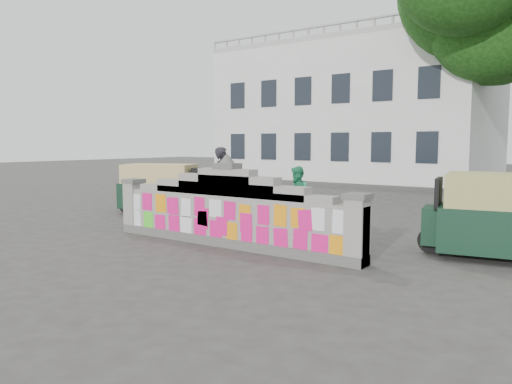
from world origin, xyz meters
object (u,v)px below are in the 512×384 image
cyclist_bike (223,203)px  rickshaw_right (508,216)px  pedestrian (297,196)px  rickshaw_left (162,187)px  cyclist_rider (223,190)px

cyclist_bike → rickshaw_right: 7.24m
pedestrian → rickshaw_right: 5.40m
cyclist_bike → rickshaw_left: rickshaw_left is taller
pedestrian → rickshaw_left: size_ratio=0.56×
cyclist_rider → rickshaw_left: cyclist_rider is taller
cyclist_bike → cyclist_rider: size_ratio=1.12×
rickshaw_right → cyclist_bike: bearing=-12.4°
cyclist_rider → cyclist_bike: bearing=-0.0°
rickshaw_left → rickshaw_right: bearing=-27.2°
cyclist_bike → cyclist_rider: bearing=-0.0°
rickshaw_left → cyclist_rider: bearing=-32.6°
rickshaw_left → rickshaw_right: 10.26m
pedestrian → cyclist_bike: bearing=-108.6°
rickshaw_right → cyclist_rider: bearing=-12.4°
pedestrian → rickshaw_right: (5.30, -1.04, 0.05)m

